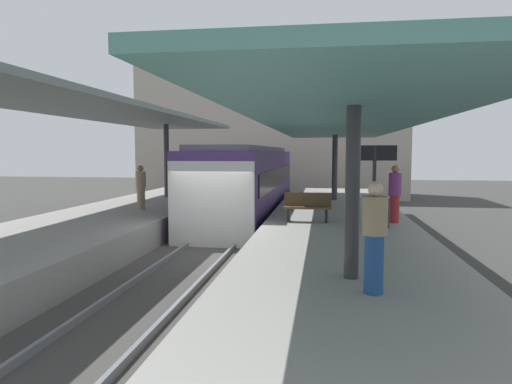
{
  "coord_description": "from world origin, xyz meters",
  "views": [
    {
      "loc": [
        3.34,
        -12.44,
        3.07
      ],
      "look_at": [
        0.79,
        4.72,
        1.55
      ],
      "focal_mm": 32.11,
      "sensor_mm": 36.0,
      "label": 1
    }
  ],
  "objects_px": {
    "platform_sign": "(374,173)",
    "passenger_near_bench": "(374,236)",
    "commuter_train": "(248,182)",
    "passenger_mid_platform": "(141,187)",
    "platform_bench": "(308,206)",
    "litter_bin": "(381,213)",
    "passenger_far_end": "(395,193)"
  },
  "relations": [
    {
      "from": "litter_bin",
      "to": "passenger_near_bench",
      "type": "relative_size",
      "value": 0.48
    },
    {
      "from": "passenger_near_bench",
      "to": "passenger_far_end",
      "type": "distance_m",
      "value": 7.13
    },
    {
      "from": "commuter_train",
      "to": "litter_bin",
      "type": "xyz_separation_m",
      "value": [
        4.91,
        -7.25,
        -0.33
      ]
    },
    {
      "from": "platform_sign",
      "to": "passenger_near_bench",
      "type": "bearing_deg",
      "value": -95.69
    },
    {
      "from": "passenger_near_bench",
      "to": "passenger_mid_platform",
      "type": "height_order",
      "value": "passenger_near_bench"
    },
    {
      "from": "commuter_train",
      "to": "passenger_near_bench",
      "type": "xyz_separation_m",
      "value": [
        4.08,
        -13.29,
        0.13
      ]
    },
    {
      "from": "passenger_mid_platform",
      "to": "passenger_far_end",
      "type": "relative_size",
      "value": 0.95
    },
    {
      "from": "platform_sign",
      "to": "passenger_near_bench",
      "type": "xyz_separation_m",
      "value": [
        -0.32,
        -3.19,
        -0.77
      ]
    },
    {
      "from": "platform_sign",
      "to": "passenger_far_end",
      "type": "relative_size",
      "value": 1.31
    },
    {
      "from": "commuter_train",
      "to": "platform_sign",
      "type": "bearing_deg",
      "value": -66.49
    },
    {
      "from": "litter_bin",
      "to": "passenger_near_bench",
      "type": "xyz_separation_m",
      "value": [
        -0.83,
        -6.05,
        0.46
      ]
    },
    {
      "from": "platform_bench",
      "to": "passenger_mid_platform",
      "type": "xyz_separation_m",
      "value": [
        -6.06,
        2.05,
        0.36
      ]
    },
    {
      "from": "passenger_near_bench",
      "to": "passenger_mid_platform",
      "type": "relative_size",
      "value": 1.03
    },
    {
      "from": "platform_sign",
      "to": "passenger_mid_platform",
      "type": "bearing_deg",
      "value": 143.03
    },
    {
      "from": "litter_bin",
      "to": "passenger_far_end",
      "type": "height_order",
      "value": "passenger_far_end"
    },
    {
      "from": "commuter_train",
      "to": "platform_bench",
      "type": "xyz_separation_m",
      "value": [
        2.87,
        -6.45,
        -0.26
      ]
    },
    {
      "from": "passenger_mid_platform",
      "to": "litter_bin",
      "type": "bearing_deg",
      "value": -19.4
    },
    {
      "from": "platform_bench",
      "to": "passenger_far_end",
      "type": "distance_m",
      "value": 2.57
    },
    {
      "from": "litter_bin",
      "to": "passenger_mid_platform",
      "type": "distance_m",
      "value": 8.6
    },
    {
      "from": "commuter_train",
      "to": "platform_bench",
      "type": "bearing_deg",
      "value": -66.02
    },
    {
      "from": "platform_bench",
      "to": "litter_bin",
      "type": "bearing_deg",
      "value": -21.38
    },
    {
      "from": "passenger_mid_platform",
      "to": "passenger_far_end",
      "type": "bearing_deg",
      "value": -12.4
    },
    {
      "from": "platform_bench",
      "to": "passenger_near_bench",
      "type": "height_order",
      "value": "passenger_near_bench"
    },
    {
      "from": "litter_bin",
      "to": "platform_bench",
      "type": "bearing_deg",
      "value": 158.62
    },
    {
      "from": "commuter_train",
      "to": "passenger_mid_platform",
      "type": "xyz_separation_m",
      "value": [
        -3.19,
        -4.4,
        0.1
      ]
    },
    {
      "from": "commuter_train",
      "to": "passenger_far_end",
      "type": "relative_size",
      "value": 8.08
    },
    {
      "from": "passenger_near_bench",
      "to": "passenger_far_end",
      "type": "bearing_deg",
      "value": 79.35
    },
    {
      "from": "commuter_train",
      "to": "litter_bin",
      "type": "distance_m",
      "value": 8.76
    },
    {
      "from": "platform_bench",
      "to": "platform_sign",
      "type": "bearing_deg",
      "value": -67.35
    },
    {
      "from": "commuter_train",
      "to": "platform_bench",
      "type": "distance_m",
      "value": 7.06
    },
    {
      "from": "platform_bench",
      "to": "passenger_mid_platform",
      "type": "relative_size",
      "value": 0.88
    },
    {
      "from": "platform_sign",
      "to": "passenger_mid_platform",
      "type": "relative_size",
      "value": 1.38
    }
  ]
}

